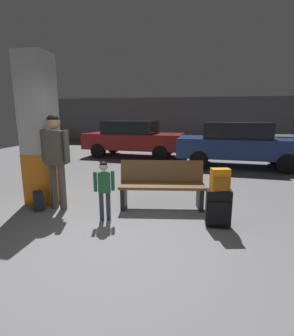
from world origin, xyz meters
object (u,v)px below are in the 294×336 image
object	(u,v)px
backpack_bright	(220,180)
backpack_dark_floor	(39,201)
adult	(55,152)
parked_car_far	(133,138)
structural_pillar	(40,131)
child	(104,185)
parked_car_near	(239,143)
suitcase	(218,208)
bench	(162,185)

from	to	relation	value
backpack_bright	backpack_dark_floor	distance (m)	3.29
adult	parked_car_far	bearing A→B (deg)	90.29
structural_pillar	parked_car_far	bearing A→B (deg)	85.36
child	parked_car_near	size ratio (longest dim) A/B	0.24
suitcase	backpack_dark_floor	world-z (taller)	suitcase
suitcase	parked_car_near	xyz separation A→B (m)	(1.11, 5.10, 0.48)
adult	parked_car_near	xyz separation A→B (m)	(3.99, 4.80, -0.28)
bench	backpack_bright	distance (m)	1.27
suitcase	parked_car_near	world-z (taller)	parked_car_near
suitcase	child	xyz separation A→B (m)	(-1.84, -0.07, 0.30)
suitcase	parked_car_near	size ratio (longest dim) A/B	0.14
structural_pillar	adult	world-z (taller)	structural_pillar
adult	parked_car_far	distance (m)	6.30
structural_pillar	parked_car_far	size ratio (longest dim) A/B	0.68
parked_car_near	parked_car_far	size ratio (longest dim) A/B	1.00
backpack_bright	child	world-z (taller)	child
backpack_bright	child	distance (m)	1.85
parked_car_near	parked_car_far	distance (m)	4.29
suitcase	backpack_bright	xyz separation A→B (m)	(0.00, -0.00, 0.45)
bench	suitcase	bearing A→B (deg)	-36.64
child	adult	size ratio (longest dim) A/B	0.58
adult	backpack_dark_floor	size ratio (longest dim) A/B	5.17
backpack_bright	parked_car_near	bearing A→B (deg)	77.79
backpack_bright	parked_car_far	xyz separation A→B (m)	(-2.92, 6.60, 0.03)
backpack_dark_floor	parked_car_far	xyz separation A→B (m)	(0.31, 6.41, 0.64)
adult	bench	bearing A→B (deg)	12.82
backpack_dark_floor	adult	bearing A→B (deg)	19.11
bench	parked_car_near	world-z (taller)	parked_car_near
suitcase	child	bearing A→B (deg)	-177.86
backpack_bright	parked_car_far	distance (m)	7.21
backpack_bright	parked_car_near	world-z (taller)	parked_car_near
structural_pillar	child	xyz separation A→B (m)	(1.56, -0.73, -0.81)
structural_pillar	adult	bearing A→B (deg)	-35.42
structural_pillar	backpack_bright	world-z (taller)	structural_pillar
adult	parked_car_near	world-z (taller)	adult
structural_pillar	backpack_bright	size ratio (longest dim) A/B	8.51
parked_car_near	backpack_dark_floor	bearing A→B (deg)	-131.38
parked_car_far	backpack_dark_floor	bearing A→B (deg)	-92.77
suitcase	adult	size ratio (longest dim) A/B	0.34
backpack_bright	adult	size ratio (longest dim) A/B	0.19
suitcase	backpack_dark_floor	xyz separation A→B (m)	(-3.23, 0.18, -0.15)
parked_car_far	parked_car_near	bearing A→B (deg)	-20.37
parked_car_near	parked_car_far	bearing A→B (deg)	159.63
bench	adult	distance (m)	2.05
child	backpack_bright	bearing A→B (deg)	2.13
backpack_bright	structural_pillar	bearing A→B (deg)	168.93
suitcase	backpack_bright	size ratio (longest dim) A/B	1.78
backpack_bright	parked_car_far	bearing A→B (deg)	113.88
adult	suitcase	bearing A→B (deg)	-5.94
parked_car_near	backpack_bright	bearing A→B (deg)	-102.21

